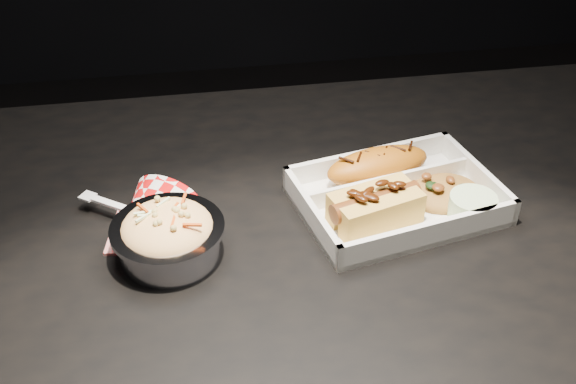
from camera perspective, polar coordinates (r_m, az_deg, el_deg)
The scene contains 8 objects.
dining_table at distance 0.96m, azimuth 0.13°, elevation -7.89°, with size 1.20×0.80×0.75m.
food_tray at distance 0.96m, azimuth 8.51°, elevation -0.62°, with size 0.28×0.23×0.04m.
fried_pastry at distance 0.98m, azimuth 7.11°, elevation 2.11°, with size 0.15×0.06×0.05m, color #B36011.
hotdog at distance 0.90m, azimuth 6.93°, elevation -1.02°, with size 0.12×0.09×0.06m.
fried_rice_mound at distance 0.97m, azimuth 12.29°, elevation 0.46°, with size 0.10×0.08×0.03m, color #AE7532.
cupcake_liner at distance 0.94m, azimuth 14.36°, elevation -1.12°, with size 0.06×0.06×0.03m, color beige.
foil_coleslaw_cup at distance 0.87m, azimuth -9.47°, elevation -3.31°, with size 0.14×0.14×0.07m.
napkin_fork at distance 0.92m, azimuth -11.20°, elevation -2.02°, with size 0.16×0.15×0.10m.
Camera 1 is at (-0.11, -0.68, 1.33)m, focal length 45.00 mm.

